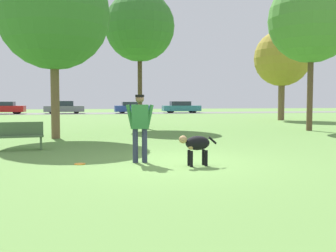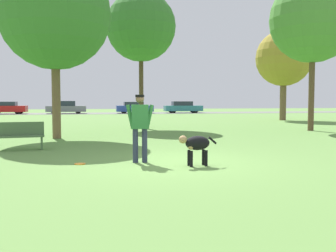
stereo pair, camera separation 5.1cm
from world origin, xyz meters
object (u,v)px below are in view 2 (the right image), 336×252
parked_car_blue (134,108)px  tree_near_left (55,14)px  dog (196,144)px  parked_car_grey (66,107)px  tree_mid_center (141,27)px  parked_car_red (7,108)px  person (140,123)px  park_bench (20,135)px  parked_car_teal (183,107)px  tree_near_right (313,20)px  tree_far_right (284,58)px  frisbee (80,164)px

parked_car_blue → tree_near_left: bearing=-102.4°
dog → parked_car_grey: 37.58m
tree_mid_center → parked_car_red: size_ratio=1.81×
tree_near_left → tree_mid_center: 6.65m
person → parked_car_grey: bearing=100.6°
person → park_bench: person is taller
dog → parked_car_blue: parked_car_blue is taller
dog → tree_near_left: tree_near_left is taller
tree_near_left → parked_car_red: 31.08m
parked_car_teal → park_bench: (-13.11, -33.37, -0.23)m
tree_mid_center → tree_near_right: bearing=-24.5°
parked_car_grey → park_bench: size_ratio=3.08×
tree_near_right → parked_car_grey: bearing=115.3°
parked_car_red → tree_mid_center: bearing=-63.7°
dog → tree_far_right: bearing=-126.2°
person → parked_car_teal: bearing=79.6°
parked_car_blue → frisbee: bearing=-98.6°
parked_car_grey → tree_near_right: bearing=-66.3°
tree_mid_center → parked_car_teal: tree_mid_center is taller
frisbee → tree_near_left: size_ratio=0.04×
tree_near_left → parked_car_red: tree_near_left is taller
person → tree_near_left: bearing=114.9°
dog → frisbee: bearing=-20.4°
parked_car_blue → tree_near_right: bearing=-78.8°
person → tree_far_right: 22.68m
person → parked_car_red: bearing=110.0°
tree_far_right → parked_car_red: tree_far_right is taller
tree_near_right → parked_car_red: size_ratio=1.85×
tree_near_right → parked_car_grey: tree_near_right is taller
dog → park_bench: size_ratio=0.63×
tree_far_right → parked_car_grey: bearing=132.6°
parked_car_blue → park_bench: size_ratio=2.94×
tree_far_right → park_bench: size_ratio=4.70×
frisbee → tree_near_right: bearing=36.9°
parked_car_red → parked_car_teal: parked_car_teal is taller
parked_car_grey → dog: bearing=-84.0°
frisbee → parked_car_red: (-8.59, 36.49, 0.67)m
person → parked_car_blue: 36.44m
frisbee → tree_mid_center: 13.41m
parked_car_blue → parked_car_teal: (5.87, 0.28, 0.03)m
frisbee → tree_mid_center: (3.02, 11.88, 5.44)m
tree_near_left → tree_far_right: 19.37m
tree_mid_center → park_bench: size_ratio=5.10×
tree_near_right → dog: bearing=-132.9°
tree_near_left → parked_car_blue: tree_near_left is taller
tree_mid_center → park_bench: 11.21m
tree_near_right → parked_car_red: 34.69m
dog → tree_mid_center: 13.60m
person → tree_near_left: (-2.45, 6.67, 3.88)m
tree_far_right → parked_car_grey: size_ratio=1.52×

